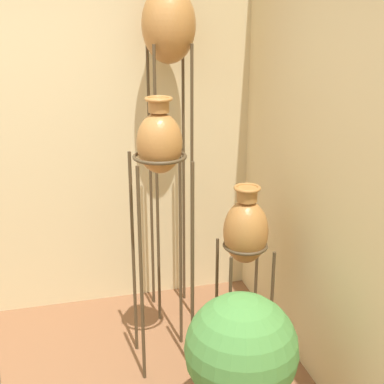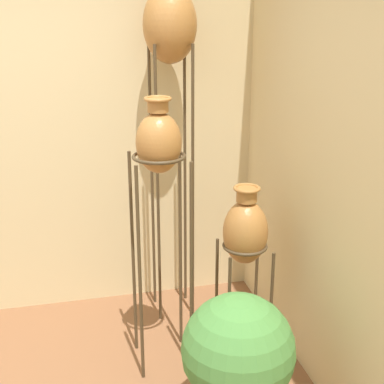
% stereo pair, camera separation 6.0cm
% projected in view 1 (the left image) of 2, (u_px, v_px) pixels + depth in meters
% --- Properties ---
extents(wall_back, '(7.35, 0.06, 2.70)m').
position_uv_depth(wall_back, '(6.00, 127.00, 3.52)').
color(wall_back, beige).
rests_on(wall_back, ground_plane).
extents(wall_right, '(0.06, 7.35, 2.70)m').
position_uv_depth(wall_right, '(384.00, 185.00, 2.36)').
color(wall_right, beige).
rests_on(wall_right, ground_plane).
extents(vase_stand_tall, '(0.34, 0.34, 2.33)m').
position_uv_depth(vase_stand_tall, '(169.00, 32.00, 3.30)').
color(vase_stand_tall, '#473823').
rests_on(vase_stand_tall, ground_plane).
extents(vase_stand_medium, '(0.32, 0.32, 1.65)m').
position_uv_depth(vase_stand_medium, '(160.00, 152.00, 2.93)').
color(vase_stand_medium, '#473823').
rests_on(vase_stand_medium, ground_plane).
extents(vase_stand_short, '(0.29, 0.29, 1.11)m').
position_uv_depth(vase_stand_short, '(246.00, 233.00, 3.19)').
color(vase_stand_short, '#473823').
rests_on(vase_stand_short, ground_plane).
extents(potted_plant, '(0.57, 0.57, 0.78)m').
position_uv_depth(potted_plant, '(241.00, 360.00, 2.67)').
color(potted_plant, brown).
rests_on(potted_plant, ground_plane).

